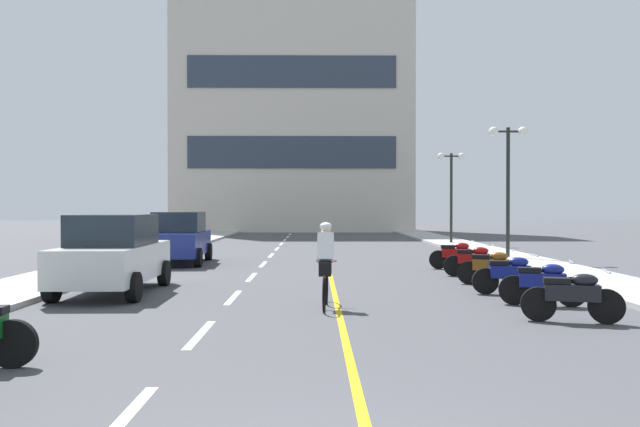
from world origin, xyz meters
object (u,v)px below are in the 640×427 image
Objects in this scene: parked_car_near at (113,254)px; motorcycle_5 at (491,267)px; motorcycle_4 at (510,274)px; motorcycle_6 at (474,260)px; parked_car_mid at (179,238)px; street_lamp_far at (451,176)px; motorcycle_7 at (456,254)px; street_lamp_mid at (508,161)px; cyclist_rider at (325,263)px; motorcycle_3 at (543,282)px; motorcycle_2 at (573,295)px.

parked_car_near reaches higher than motorcycle_5.
motorcycle_4 is 1.01× the size of motorcycle_6.
parked_car_mid is 2.60× the size of motorcycle_5.
parked_car_mid is 11.17m from motorcycle_5.
motorcycle_7 is at bearing -101.64° from street_lamp_far.
street_lamp_mid reaches higher than motorcycle_6.
motorcycle_6 is at bearing -115.74° from street_lamp_mid.
motorcycle_5 is (0.05, 1.72, 0.00)m from motorcycle_4.
street_lamp_far is 15.87m from motorcycle_6.
motorcycle_7 is (-0.02, 2.16, 0.00)m from motorcycle_6.
motorcycle_6 is at bearing -89.54° from motorcycle_7.
street_lamp_far is 22.16m from cyclist_rider.
motorcycle_5 is at bearing -33.67° from parked_car_mid.
motorcycle_3 is at bearing -88.55° from motorcycle_5.
street_lamp_far is at bearing 57.53° from parked_car_near.
parked_car_mid is at bearing 117.08° from cyclist_rider.
street_lamp_far is at bearing 71.31° from cyclist_rider.
motorcycle_4 is at bearing -40.59° from parked_car_mid.
street_lamp_mid is 12.46m from parked_car_mid.
parked_car_mid reaches higher than motorcycle_3.
parked_car_near is 0.99× the size of parked_car_mid.
cyclist_rider is (-4.35, -5.52, 0.41)m from motorcycle_6.
motorcycle_6 is (-2.69, -15.31, -3.16)m from street_lamp_far.
parked_car_mid is 2.56× the size of motorcycle_2.
street_lamp_far is 21.05m from motorcycle_3.
motorcycle_6 is (9.34, -4.23, -0.44)m from parked_car_mid.
street_lamp_far reaches higher than parked_car_near.
street_lamp_far is 2.85× the size of motorcycle_3.
motorcycle_2 and motorcycle_6 have the same top height.
cyclist_rider reaches higher than motorcycle_4.
parked_car_near is 2.50× the size of motorcycle_6.
cyclist_rider is at bearing -23.54° from parked_car_near.
motorcycle_6 is (0.12, 7.17, 0.00)m from motorcycle_2.
motorcycle_2 and motorcycle_3 have the same top height.
cyclist_rider is at bearing -122.37° from street_lamp_mid.
street_lamp_mid is 2.77× the size of cyclist_rider.
street_lamp_mid is at bearing 37.13° from parked_car_near.
parked_car_near reaches higher than motorcycle_4.
motorcycle_5 is (9.29, -6.19, -0.44)m from parked_car_mid.
motorcycle_7 is at bearing 89.53° from motorcycle_5.
street_lamp_mid is at bearing 76.25° from motorcycle_3.
motorcycle_5 is 0.97× the size of motorcycle_6.
street_lamp_mid reaches higher than motorcycle_5.
street_lamp_mid is 2.88× the size of motorcycle_7.
motorcycle_7 is at bearing 60.56° from cyclist_rider.
motorcycle_5 is at bearing -99.03° from street_lamp_far.
motorcycle_7 is at bearing -128.23° from street_lamp_mid.
parked_car_mid is 10.95m from cyclist_rider.
parked_car_near is 9.46m from motorcycle_3.
street_lamp_far is (-0.02, 9.68, -0.09)m from street_lamp_mid.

